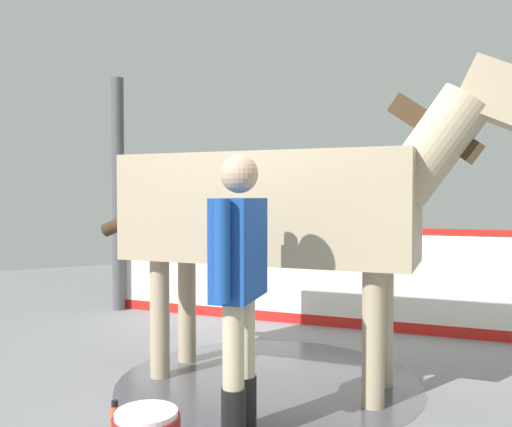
{
  "coord_description": "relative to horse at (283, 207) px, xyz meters",
  "views": [
    {
      "loc": [
        2.12,
        3.84,
        1.5
      ],
      "look_at": [
        0.32,
        0.47,
        1.37
      ],
      "focal_mm": 38.21,
      "sensor_mm": 36.0,
      "label": 1
    }
  ],
  "objects": [
    {
      "name": "ground_plane",
      "position": [
        0.09,
        -0.16,
        -1.41
      ],
      "size": [
        16.0,
        16.0,
        0.02
      ],
      "primitive_type": "cube",
      "color": "gray"
    },
    {
      "name": "handler",
      "position": [
        0.74,
        0.71,
        -0.39
      ],
      "size": [
        0.52,
        0.52,
        1.75
      ],
      "rotation": [
        0.0,
        0.0,
        5.51
      ],
      "color": "black",
      "rests_on": "ground"
    },
    {
      "name": "barrier_wall",
      "position": [
        -1.43,
        -1.38,
        -0.87
      ],
      "size": [
        3.77,
        4.39,
        1.14
      ],
      "color": "white",
      "rests_on": "ground"
    },
    {
      "name": "horse",
      "position": [
        0.0,
        0.0,
        0.0
      ],
      "size": [
        2.5,
        2.88,
        2.45
      ],
      "rotation": [
        0.0,
        0.0,
        2.28
      ],
      "color": "tan",
      "rests_on": "ground"
    },
    {
      "name": "roof_post_far",
      "position": [
        0.46,
        -3.42,
        0.1
      ],
      "size": [
        0.16,
        0.16,
        3.02
      ],
      "primitive_type": "cylinder",
      "color": "#4C4C51",
      "rests_on": "ground"
    },
    {
      "name": "wet_patch",
      "position": [
        0.08,
        -0.09,
        -1.4
      ],
      "size": [
        2.44,
        2.44,
        0.0
      ],
      "primitive_type": "cylinder",
      "color": "#4C4C54",
      "rests_on": "ground"
    },
    {
      "name": "bottle_spray",
      "position": [
        1.4,
        0.27,
        -1.31
      ],
      "size": [
        0.06,
        0.06,
        0.2
      ],
      "color": "#CC5933",
      "rests_on": "ground"
    }
  ]
}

